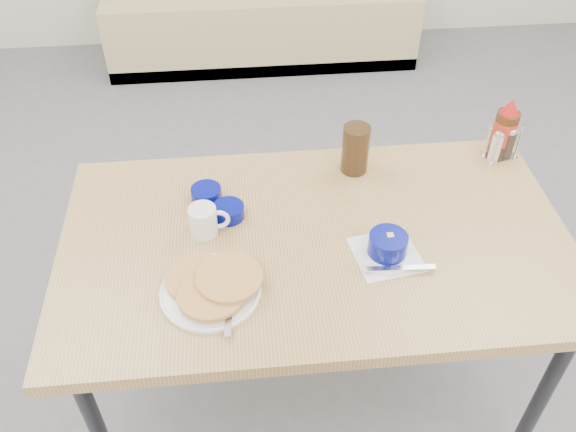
{
  "coord_description": "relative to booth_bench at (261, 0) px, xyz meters",
  "views": [
    {
      "loc": [
        -0.19,
        -0.92,
        1.93
      ],
      "look_at": [
        -0.08,
        0.28,
        0.82
      ],
      "focal_mm": 38.0,
      "sensor_mm": 36.0,
      "label": 1
    }
  ],
  "objects": [
    {
      "name": "amber_tumbler",
      "position": [
        0.16,
        -2.25,
        0.49
      ],
      "size": [
        0.09,
        0.09,
        0.15
      ],
      "primitive_type": "cylinder",
      "rotation": [
        0.0,
        0.0,
        -0.16
      ],
      "color": "#352211",
      "rests_on": "dining_table"
    },
    {
      "name": "dining_table",
      "position": [
        0.0,
        -2.53,
        0.35
      ],
      "size": [
        1.4,
        0.8,
        0.76
      ],
      "color": "tan",
      "rests_on": "ground"
    },
    {
      "name": "butter_bowl",
      "position": [
        -0.24,
        -2.42,
        0.43
      ],
      "size": [
        0.09,
        0.09,
        0.04
      ],
      "rotation": [
        0.0,
        0.0,
        0.14
      ],
      "color": "#050B73",
      "rests_on": "dining_table"
    },
    {
      "name": "coffee_mug",
      "position": [
        -0.3,
        -2.48,
        0.45
      ],
      "size": [
        0.11,
        0.08,
        0.09
      ],
      "rotation": [
        0.0,
        0.0,
        0.0
      ],
      "color": "white",
      "rests_on": "dining_table"
    },
    {
      "name": "syrup_bottle",
      "position": [
        0.64,
        -2.19,
        0.49
      ],
      "size": [
        0.07,
        0.07,
        0.19
      ],
      "rotation": [
        0.0,
        0.0,
        -0.1
      ],
      "color": "#47230F",
      "rests_on": "dining_table"
    },
    {
      "name": "pancake_plate",
      "position": [
        -0.29,
        -2.7,
        0.43
      ],
      "size": [
        0.26,
        0.27,
        0.05
      ],
      "rotation": [
        0.0,
        0.0,
        -0.4
      ],
      "color": "white",
      "rests_on": "dining_table"
    },
    {
      "name": "grits_setting",
      "position": [
        0.18,
        -2.62,
        0.44
      ],
      "size": [
        0.21,
        0.19,
        0.07
      ],
      "rotation": [
        0.0,
        0.0,
        0.16
      ],
      "color": "white",
      "rests_on": "dining_table"
    },
    {
      "name": "creamer_bowl",
      "position": [
        -0.3,
        -2.34,
        0.43
      ],
      "size": [
        0.09,
        0.09,
        0.04
      ],
      "rotation": [
        0.0,
        0.0,
        0.43
      ],
      "color": "#050B73",
      "rests_on": "dining_table"
    },
    {
      "name": "booth_bench",
      "position": [
        0.0,
        0.0,
        0.0
      ],
      "size": [
        1.9,
        0.56,
        1.22
      ],
      "color": "tan",
      "rests_on": "ground"
    },
    {
      "name": "condiment_caddy",
      "position": [
        0.63,
        -2.23,
        0.45
      ],
      "size": [
        0.11,
        0.08,
        0.12
      ],
      "rotation": [
        0.0,
        0.0,
        0.26
      ],
      "color": "silver",
      "rests_on": "dining_table"
    }
  ]
}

